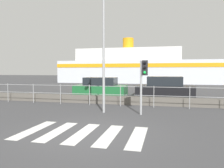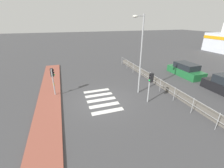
{
  "view_description": "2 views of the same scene",
  "coord_description": "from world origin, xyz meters",
  "px_view_note": "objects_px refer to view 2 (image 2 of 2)",
  "views": [
    {
      "loc": [
        2.45,
        -6.61,
        2.05
      ],
      "look_at": [
        0.36,
        2.0,
        1.5
      ],
      "focal_mm": 35.0,
      "sensor_mm": 36.0,
      "label": 1
    },
    {
      "loc": [
        10.48,
        -2.63,
        6.09
      ],
      "look_at": [
        -0.37,
        1.0,
        1.2
      ],
      "focal_mm": 24.0,
      "sensor_mm": 36.0,
      "label": 2
    }
  ],
  "objects_px": {
    "traffic_light_far": "(150,81)",
    "parked_car_green": "(186,70)",
    "traffic_light_near": "(53,76)",
    "streetlamp": "(140,48)"
  },
  "relations": [
    {
      "from": "traffic_light_near",
      "to": "traffic_light_far",
      "type": "bearing_deg",
      "value": 62.08
    },
    {
      "from": "traffic_light_far",
      "to": "parked_car_green",
      "type": "height_order",
      "value": "traffic_light_far"
    },
    {
      "from": "traffic_light_near",
      "to": "traffic_light_far",
      "type": "distance_m",
      "value": 7.97
    },
    {
      "from": "streetlamp",
      "to": "parked_car_green",
      "type": "xyz_separation_m",
      "value": [
        -2.4,
        7.66,
        -3.38
      ]
    },
    {
      "from": "streetlamp",
      "to": "traffic_light_far",
      "type": "bearing_deg",
      "value": 0.85
    },
    {
      "from": "traffic_light_far",
      "to": "parked_car_green",
      "type": "distance_m",
      "value": 8.86
    },
    {
      "from": "traffic_light_near",
      "to": "parked_car_green",
      "type": "bearing_deg",
      "value": 92.35
    },
    {
      "from": "traffic_light_near",
      "to": "parked_car_green",
      "type": "xyz_separation_m",
      "value": [
        -0.6,
        14.67,
        -1.13
      ]
    },
    {
      "from": "traffic_light_far",
      "to": "parked_car_green",
      "type": "relative_size",
      "value": 0.57
    },
    {
      "from": "traffic_light_near",
      "to": "traffic_light_far",
      "type": "height_order",
      "value": "traffic_light_far"
    }
  ]
}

